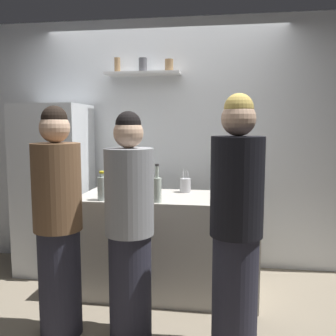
{
  "coord_description": "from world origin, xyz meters",
  "views": [
    {
      "loc": [
        0.65,
        -2.74,
        1.52
      ],
      "look_at": [
        0.15,
        0.5,
        1.13
      ],
      "focal_mm": 40.26,
      "sensor_mm": 36.0,
      "label": 1
    }
  ],
  "objects": [
    {
      "name": "wine_bottle_amber_glass",
      "position": [
        0.79,
        0.3,
        0.99
      ],
      "size": [
        0.07,
        0.07,
        0.3
      ],
      "color": "#472814",
      "rests_on": "counter"
    },
    {
      "name": "person_blonde",
      "position": [
        0.73,
        -0.35,
        0.85
      ],
      "size": [
        0.34,
        0.34,
        1.71
      ],
      "rotation": [
        0.0,
        0.0,
        5.95
      ],
      "color": "#262633",
      "rests_on": "ground"
    },
    {
      "name": "utensil_holder",
      "position": [
        0.29,
        0.71,
        0.95
      ],
      "size": [
        0.1,
        0.1,
        0.22
      ],
      "color": "#B2B2B7",
      "rests_on": "counter"
    },
    {
      "name": "wine_bottle_pale_glass",
      "position": [
        0.11,
        0.22,
        1.0
      ],
      "size": [
        0.07,
        0.07,
        0.32
      ],
      "color": "#B2BFB2",
      "rests_on": "counter"
    },
    {
      "name": "person_brown_jacket",
      "position": [
        -0.51,
        -0.3,
        0.81
      ],
      "size": [
        0.34,
        0.34,
        1.64
      ],
      "rotation": [
        0.0,
        0.0,
        4.57
      ],
      "color": "#262633",
      "rests_on": "ground"
    },
    {
      "name": "baking_pan",
      "position": [
        -0.13,
        0.64,
        0.91
      ],
      "size": [
        0.34,
        0.24,
        0.05
      ],
      "primitive_type": "cube",
      "color": "gray",
      "rests_on": "counter"
    },
    {
      "name": "water_bottle_plastic",
      "position": [
        -0.36,
        0.24,
        0.99
      ],
      "size": [
        0.09,
        0.09,
        0.24
      ],
      "color": "silver",
      "rests_on": "counter"
    },
    {
      "name": "back_wall_assembly",
      "position": [
        -0.0,
        1.25,
        1.3
      ],
      "size": [
        4.8,
        0.32,
        2.6
      ],
      "color": "white",
      "rests_on": "ground"
    },
    {
      "name": "wine_bottle_green_glass",
      "position": [
        -0.35,
        0.74,
        1.0
      ],
      "size": [
        0.07,
        0.07,
        0.32
      ],
      "color": "#19471E",
      "rests_on": "counter"
    },
    {
      "name": "ground_plane",
      "position": [
        0.0,
        0.0,
        0.0
      ],
      "size": [
        5.28,
        5.28,
        0.0
      ],
      "primitive_type": "plane",
      "color": "gray"
    },
    {
      "name": "counter",
      "position": [
        0.15,
        0.5,
        0.44
      ],
      "size": [
        1.57,
        0.69,
        0.88
      ],
      "primitive_type": "cube",
      "color": "#B7B2A8",
      "rests_on": "ground"
    },
    {
      "name": "person_grey_hoodie",
      "position": [
        -0.0,
        -0.26,
        0.79
      ],
      "size": [
        0.34,
        0.34,
        1.6
      ],
      "rotation": [
        0.0,
        0.0,
        6.01
      ],
      "color": "#262633",
      "rests_on": "ground"
    },
    {
      "name": "wine_bottle_dark_glass",
      "position": [
        0.76,
        0.44,
        1.01
      ],
      "size": [
        0.08,
        0.08,
        0.33
      ],
      "color": "black",
      "rests_on": "counter"
    },
    {
      "name": "refrigerator",
      "position": [
        -1.08,
        0.85,
        0.86
      ],
      "size": [
        0.67,
        0.64,
        1.71
      ],
      "color": "silver",
      "rests_on": "ground"
    }
  ]
}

